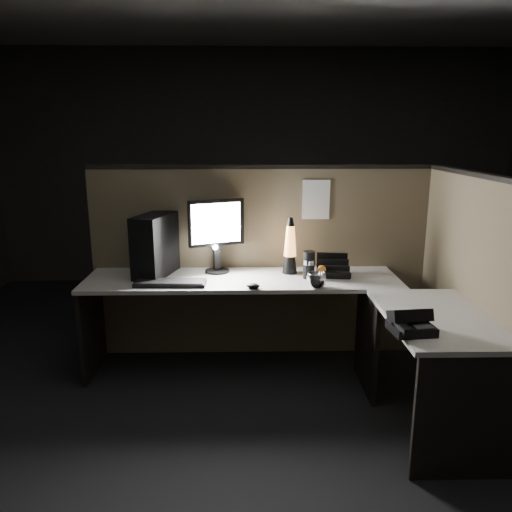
{
  "coord_description": "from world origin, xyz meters",
  "views": [
    {
      "loc": [
        -0.13,
        -2.92,
        1.77
      ],
      "look_at": [
        -0.05,
        0.35,
        0.96
      ],
      "focal_mm": 35.0,
      "sensor_mm": 36.0,
      "label": 1
    }
  ],
  "objects_px": {
    "monitor": "(216,229)",
    "desk_phone": "(410,323)",
    "lava_lamp": "(290,250)",
    "keyboard": "(170,283)",
    "pc_tower": "(155,245)"
  },
  "relations": [
    {
      "from": "pc_tower",
      "to": "keyboard",
      "type": "bearing_deg",
      "value": -45.68
    },
    {
      "from": "pc_tower",
      "to": "monitor",
      "type": "relative_size",
      "value": 0.82
    },
    {
      "from": "keyboard",
      "to": "desk_phone",
      "type": "xyz_separation_m",
      "value": [
        1.41,
        -0.88,
        0.04
      ]
    },
    {
      "from": "desk_phone",
      "to": "lava_lamp",
      "type": "bearing_deg",
      "value": 108.91
    },
    {
      "from": "pc_tower",
      "to": "desk_phone",
      "type": "height_order",
      "value": "pc_tower"
    },
    {
      "from": "monitor",
      "to": "lava_lamp",
      "type": "relative_size",
      "value": 1.3
    },
    {
      "from": "monitor",
      "to": "lava_lamp",
      "type": "distance_m",
      "value": 0.58
    },
    {
      "from": "lava_lamp",
      "to": "desk_phone",
      "type": "height_order",
      "value": "lava_lamp"
    },
    {
      "from": "pc_tower",
      "to": "keyboard",
      "type": "distance_m",
      "value": 0.37
    },
    {
      "from": "pc_tower",
      "to": "monitor",
      "type": "xyz_separation_m",
      "value": [
        0.45,
        0.07,
        0.11
      ]
    },
    {
      "from": "desk_phone",
      "to": "monitor",
      "type": "bearing_deg",
      "value": 125.93
    },
    {
      "from": "pc_tower",
      "to": "keyboard",
      "type": "height_order",
      "value": "pc_tower"
    },
    {
      "from": "lava_lamp",
      "to": "keyboard",
      "type": "bearing_deg",
      "value": -161.86
    },
    {
      "from": "monitor",
      "to": "desk_phone",
      "type": "xyz_separation_m",
      "value": [
        1.1,
        -1.21,
        -0.29
      ]
    },
    {
      "from": "lava_lamp",
      "to": "desk_phone",
      "type": "relative_size",
      "value": 1.75
    }
  ]
}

